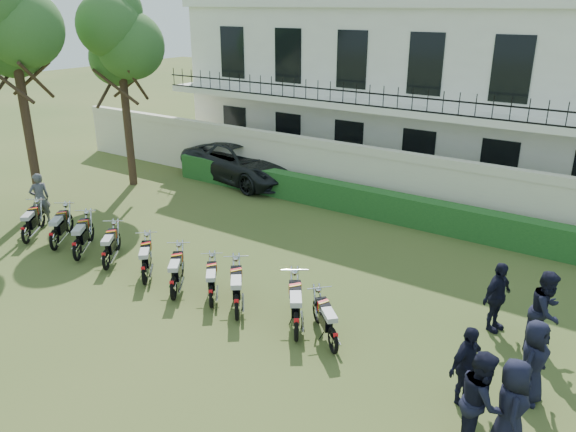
% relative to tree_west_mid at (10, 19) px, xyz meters
% --- Properties ---
extents(ground, '(100.00, 100.00, 0.00)m').
position_rel_tree_west_mid_xyz_m(ground, '(9.46, -1.00, -6.67)').
color(ground, '#3A5120').
rests_on(ground, ground).
extents(perimeter_wall, '(30.00, 0.35, 2.30)m').
position_rel_tree_west_mid_xyz_m(perimeter_wall, '(9.46, 7.00, -5.50)').
color(perimeter_wall, beige).
rests_on(perimeter_wall, ground).
extents(hedge, '(18.00, 0.60, 1.00)m').
position_rel_tree_west_mid_xyz_m(hedge, '(10.46, 6.20, -6.17)').
color(hedge, '#174119').
rests_on(hedge, ground).
extents(building, '(20.40, 9.60, 7.40)m').
position_rel_tree_west_mid_xyz_m(building, '(9.46, 12.96, -2.96)').
color(building, white).
rests_on(building, ground).
extents(tree_west_mid, '(3.40, 3.20, 8.82)m').
position_rel_tree_west_mid_xyz_m(tree_west_mid, '(0.00, 0.00, 0.00)').
color(tree_west_mid, '#473323').
rests_on(tree_west_mid, ground).
extents(tree_west_near, '(3.40, 3.20, 7.90)m').
position_rel_tree_west_mid_xyz_m(tree_west_near, '(0.50, 4.00, -0.78)').
color(tree_west_near, '#473323').
rests_on(tree_west_near, ground).
extents(motorcycle_0, '(1.31, 1.62, 1.08)m').
position_rel_tree_west_mid_xyz_m(motorcycle_0, '(2.60, -2.20, -6.17)').
color(motorcycle_0, black).
rests_on(motorcycle_0, ground).
extents(motorcycle_1, '(1.30, 1.71, 1.12)m').
position_rel_tree_west_mid_xyz_m(motorcycle_1, '(3.78, -2.00, -6.15)').
color(motorcycle_1, black).
rests_on(motorcycle_1, ground).
extents(motorcycle_2, '(1.35, 1.70, 1.13)m').
position_rel_tree_west_mid_xyz_m(motorcycle_2, '(5.00, -2.07, -6.15)').
color(motorcycle_2, black).
rests_on(motorcycle_2, ground).
extents(motorcycle_3, '(1.24, 1.60, 1.05)m').
position_rel_tree_west_mid_xyz_m(motorcycle_3, '(6.20, -2.00, -6.18)').
color(motorcycle_3, black).
rests_on(motorcycle_3, ground).
extents(motorcycle_4, '(1.36, 1.49, 1.05)m').
position_rel_tree_west_mid_xyz_m(motorcycle_4, '(7.78, -2.00, -6.18)').
color(motorcycle_4, black).
rests_on(motorcycle_4, ground).
extents(motorcycle_5, '(1.25, 1.65, 1.08)m').
position_rel_tree_west_mid_xyz_m(motorcycle_5, '(9.03, -2.16, -6.17)').
color(motorcycle_5, black).
rests_on(motorcycle_5, ground).
extents(motorcycle_6, '(1.22, 1.46, 0.99)m').
position_rel_tree_west_mid_xyz_m(motorcycle_6, '(10.08, -1.91, -6.21)').
color(motorcycle_6, black).
rests_on(motorcycle_6, ground).
extents(motorcycle_7, '(1.36, 1.65, 1.11)m').
position_rel_tree_west_mid_xyz_m(motorcycle_7, '(10.97, -1.99, -6.16)').
color(motorcycle_7, black).
rests_on(motorcycle_7, ground).
extents(motorcycle_8, '(1.29, 1.77, 1.14)m').
position_rel_tree_west_mid_xyz_m(motorcycle_8, '(12.63, -1.92, -6.14)').
color(motorcycle_8, black).
rests_on(motorcycle_8, ground).
extents(motorcycle_9, '(1.43, 1.33, 1.01)m').
position_rel_tree_west_mid_xyz_m(motorcycle_9, '(13.56, -1.88, -6.20)').
color(motorcycle_9, black).
rests_on(motorcycle_9, ground).
extents(suv, '(6.21, 3.66, 1.62)m').
position_rel_tree_west_mid_xyz_m(suv, '(3.95, 7.03, -5.86)').
color(suv, black).
rests_on(suv, ground).
extents(inspector, '(0.59, 0.74, 1.80)m').
position_rel_tree_west_mid_xyz_m(inspector, '(1.36, -0.81, -5.77)').
color(inspector, '#57575C').
rests_on(inspector, ground).
extents(officer_0, '(0.81, 1.01, 1.80)m').
position_rel_tree_west_mid_xyz_m(officer_0, '(17.41, -2.70, -5.77)').
color(officer_0, black).
rests_on(officer_0, ground).
extents(officer_1, '(0.95, 1.09, 1.88)m').
position_rel_tree_west_mid_xyz_m(officer_1, '(16.96, -2.86, -5.73)').
color(officer_1, black).
rests_on(officer_1, ground).
extents(officer_2, '(0.68, 1.04, 1.64)m').
position_rel_tree_west_mid_xyz_m(officer_2, '(16.41, -1.87, -5.85)').
color(officer_2, black).
rests_on(officer_2, ground).
extents(officer_3, '(0.64, 0.90, 1.71)m').
position_rel_tree_west_mid_xyz_m(officer_3, '(17.41, -1.09, -5.81)').
color(officer_3, black).
rests_on(officer_3, ground).
extents(officer_4, '(0.91, 1.06, 1.87)m').
position_rel_tree_west_mid_xyz_m(officer_4, '(17.25, 0.87, -5.74)').
color(officer_4, black).
rests_on(officer_4, ground).
extents(officer_5, '(0.70, 1.08, 1.70)m').
position_rel_tree_west_mid_xyz_m(officer_5, '(16.17, 1.08, -5.82)').
color(officer_5, black).
rests_on(officer_5, ground).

